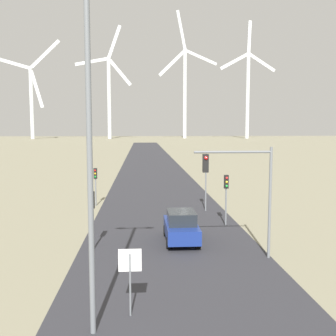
# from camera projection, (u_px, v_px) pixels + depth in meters

# --- Properties ---
(road_surface) EXTENTS (10.00, 240.00, 0.01)m
(road_surface) POSITION_uv_depth(u_px,v_px,m) (154.00, 177.00, 53.03)
(road_surface) COLOR #2D2D33
(road_surface) RESTS_ON ground
(streetlamp) EXTENTS (2.51, 0.32, 11.13)m
(streetlamp) POSITION_uv_depth(u_px,v_px,m) (89.00, 121.00, 11.99)
(streetlamp) COLOR slate
(streetlamp) RESTS_ON ground
(stop_sign_near) EXTENTS (0.81, 0.07, 2.42)m
(stop_sign_near) POSITION_uv_depth(u_px,v_px,m) (130.00, 269.00, 13.66)
(stop_sign_near) COLOR slate
(stop_sign_near) RESTS_ON ground
(traffic_light_post_near_left) EXTENTS (0.28, 0.34, 3.20)m
(traffic_light_post_near_left) POSITION_uv_depth(u_px,v_px,m) (92.00, 207.00, 20.96)
(traffic_light_post_near_left) COLOR slate
(traffic_light_post_near_left) RESTS_ON ground
(traffic_light_post_near_right) EXTENTS (0.28, 0.34, 3.46)m
(traffic_light_post_near_right) POSITION_uv_depth(u_px,v_px,m) (226.00, 189.00, 26.16)
(traffic_light_post_near_right) COLOR slate
(traffic_light_post_near_right) RESTS_ON ground
(traffic_light_post_mid_left) EXTENTS (0.28, 0.34, 3.20)m
(traffic_light_post_mid_left) POSITION_uv_depth(u_px,v_px,m) (95.00, 178.00, 33.03)
(traffic_light_post_mid_left) COLOR slate
(traffic_light_post_mid_left) RESTS_ON ground
(traffic_light_post_mid_right) EXTENTS (0.28, 0.34, 4.32)m
(traffic_light_post_mid_right) POSITION_uv_depth(u_px,v_px,m) (206.00, 171.00, 30.89)
(traffic_light_post_mid_right) COLOR slate
(traffic_light_post_mid_right) RESTS_ON ground
(traffic_light_mast_overhead) EXTENTS (3.93, 0.34, 5.65)m
(traffic_light_mast_overhead) POSITION_uv_depth(u_px,v_px,m) (244.00, 180.00, 19.51)
(traffic_light_mast_overhead) COLOR slate
(traffic_light_mast_overhead) RESTS_ON ground
(car_approaching) EXTENTS (1.88, 4.11, 1.83)m
(car_approaching) POSITION_uv_depth(u_px,v_px,m) (181.00, 226.00, 22.65)
(car_approaching) COLOR navy
(car_approaching) RESTS_ON ground
(wind_turbine_far_left) EXTENTS (38.73, 6.32, 56.93)m
(wind_turbine_far_left) POSITION_uv_depth(u_px,v_px,m) (31.00, 94.00, 224.88)
(wind_turbine_far_left) COLOR silver
(wind_turbine_far_left) RESTS_ON ground
(wind_turbine_left) EXTENTS (32.90, 3.21, 65.21)m
(wind_turbine_left) POSITION_uv_depth(u_px,v_px,m) (109.00, 90.00, 228.99)
(wind_turbine_left) COLOR silver
(wind_turbine_left) RESTS_ON ground
(wind_turbine_center) EXTENTS (37.52, 14.98, 75.63)m
(wind_turbine_center) POSITION_uv_depth(u_px,v_px,m) (185.00, 84.00, 237.90)
(wind_turbine_center) COLOR silver
(wind_turbine_center) RESTS_ON ground
(wind_turbine_right) EXTENTS (33.88, 2.60, 69.54)m
(wind_turbine_right) POSITION_uv_depth(u_px,v_px,m) (248.00, 87.00, 235.96)
(wind_turbine_right) COLOR silver
(wind_turbine_right) RESTS_ON ground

